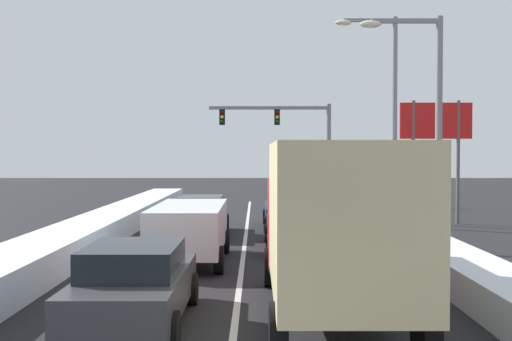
# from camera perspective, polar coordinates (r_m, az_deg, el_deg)

# --- Properties ---
(ground_plane) EXTENTS (120.00, 120.00, 0.00)m
(ground_plane) POSITION_cam_1_polar(r_m,az_deg,el_deg) (18.63, -1.07, -8.21)
(ground_plane) COLOR black
(lane_stripe_between_right_lane_and_center_lane) EXTENTS (0.14, 37.47, 0.01)m
(lane_stripe_between_right_lane_and_center_lane) POSITION_cam_1_polar(r_m,az_deg,el_deg) (22.00, -0.88, -6.68)
(lane_stripe_between_right_lane_and_center_lane) COLOR silver
(lane_stripe_between_right_lane_and_center_lane) RESTS_ON ground
(snow_bank_right_shoulder) EXTENTS (1.52, 37.47, 0.75)m
(snow_bank_right_shoulder) POSITION_cam_1_polar(r_m,az_deg,el_deg) (22.48, 12.82, -5.59)
(snow_bank_right_shoulder) COLOR silver
(snow_bank_right_shoulder) RESTS_ON ground
(snow_bank_left_shoulder) EXTENTS (1.84, 37.47, 0.85)m
(snow_bank_left_shoulder) POSITION_cam_1_polar(r_m,az_deg,el_deg) (22.66, -14.46, -5.41)
(snow_bank_left_shoulder) COLOR silver
(snow_bank_left_shoulder) RESTS_ON ground
(box_truck_right_lane_nearest) EXTENTS (2.53, 7.20, 3.36)m
(box_truck_right_lane_nearest) POSITION_cam_1_polar(r_m,az_deg,el_deg) (12.02, 7.17, -4.52)
(box_truck_right_lane_nearest) COLOR maroon
(box_truck_right_lane_nearest) RESTS_ON ground
(sedan_maroon_right_lane_second) EXTENTS (2.00, 4.50, 1.51)m
(sedan_maroon_right_lane_second) POSITION_cam_1_polar(r_m,az_deg,el_deg) (20.75, 3.78, -5.07)
(sedan_maroon_right_lane_second) COLOR maroon
(sedan_maroon_right_lane_second) RESTS_ON ground
(sedan_navy_right_lane_third) EXTENTS (2.00, 4.50, 1.51)m
(sedan_navy_right_lane_third) POSITION_cam_1_polar(r_m,az_deg,el_deg) (26.45, 2.99, -3.62)
(sedan_navy_right_lane_third) COLOR navy
(sedan_navy_right_lane_third) RESTS_ON ground
(sedan_charcoal_center_lane_nearest) EXTENTS (2.00, 4.50, 1.51)m
(sedan_charcoal_center_lane_nearest) POSITION_cam_1_polar(r_m,az_deg,el_deg) (11.91, -10.82, -10.13)
(sedan_charcoal_center_lane_nearest) COLOR #38383D
(sedan_charcoal_center_lane_nearest) RESTS_ON ground
(suv_white_center_lane_second) EXTENTS (2.16, 4.90, 1.67)m
(suv_white_center_lane_second) POSITION_cam_1_polar(r_m,az_deg,el_deg) (18.29, -5.92, -5.18)
(suv_white_center_lane_second) COLOR silver
(suv_white_center_lane_second) RESTS_ON ground
(sedan_tan_center_lane_third) EXTENTS (2.00, 4.50, 1.51)m
(sedan_tan_center_lane_third) POSITION_cam_1_polar(r_m,az_deg,el_deg) (24.29, -4.87, -4.09)
(sedan_tan_center_lane_third) COLOR #937F60
(sedan_tan_center_lane_third) RESTS_ON ground
(traffic_light_gantry) EXTENTS (7.54, 0.47, 6.20)m
(traffic_light_gantry) POSITION_cam_1_polar(r_m,az_deg,el_deg) (38.86, 3.37, 3.57)
(traffic_light_gantry) COLOR slate
(traffic_light_gantry) RESTS_ON ground
(street_lamp_right_mid) EXTENTS (2.66, 0.36, 7.53)m
(street_lamp_right_mid) POSITION_cam_1_polar(r_m,az_deg,el_deg) (20.83, 15.44, 5.34)
(street_lamp_right_mid) COLOR gray
(street_lamp_right_mid) RESTS_ON ground
(street_lamp_right_far) EXTENTS (2.66, 0.36, 8.98)m
(street_lamp_right_far) POSITION_cam_1_polar(r_m,az_deg,el_deg) (27.53, 11.97, 6.04)
(street_lamp_right_far) COLOR gray
(street_lamp_right_far) RESTS_ON ground
(roadside_sign_right) EXTENTS (3.20, 0.16, 5.50)m
(roadside_sign_right) POSITION_cam_1_polar(r_m,az_deg,el_deg) (28.96, 16.19, 3.22)
(roadside_sign_right) COLOR #59595B
(roadside_sign_right) RESTS_ON ground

